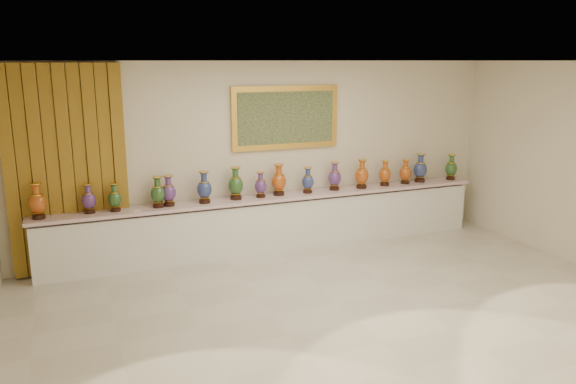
% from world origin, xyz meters
% --- Properties ---
extents(ground, '(8.00, 8.00, 0.00)m').
position_xyz_m(ground, '(0.00, 0.00, 0.00)').
color(ground, beige).
rests_on(ground, ground).
extents(room, '(8.00, 8.00, 8.00)m').
position_xyz_m(room, '(-2.50, 2.44, 1.60)').
color(room, beige).
rests_on(room, ground).
extents(counter, '(7.28, 0.48, 0.90)m').
position_xyz_m(counter, '(0.00, 2.27, 0.44)').
color(counter, white).
rests_on(counter, ground).
extents(vase_0, '(0.28, 0.28, 0.50)m').
position_xyz_m(vase_0, '(-3.44, 2.23, 1.12)').
color(vase_0, black).
rests_on(vase_0, counter).
extents(vase_1, '(0.23, 0.23, 0.42)m').
position_xyz_m(vase_1, '(-2.78, 2.27, 1.09)').
color(vase_1, black).
rests_on(vase_1, counter).
extents(vase_2, '(0.22, 0.22, 0.41)m').
position_xyz_m(vase_2, '(-2.43, 2.24, 1.08)').
color(vase_2, black).
rests_on(vase_2, counter).
extents(vase_3, '(0.22, 0.22, 0.46)m').
position_xyz_m(vase_3, '(-1.83, 2.24, 1.11)').
color(vase_3, black).
rests_on(vase_3, counter).
extents(vase_4, '(0.25, 0.25, 0.46)m').
position_xyz_m(vase_4, '(-1.66, 2.26, 1.11)').
color(vase_4, black).
rests_on(vase_4, counter).
extents(vase_5, '(0.24, 0.24, 0.48)m').
position_xyz_m(vase_5, '(-1.13, 2.23, 1.12)').
color(vase_5, black).
rests_on(vase_5, counter).
extents(vase_6, '(0.24, 0.24, 0.51)m').
position_xyz_m(vase_6, '(-0.63, 2.27, 1.13)').
color(vase_6, black).
rests_on(vase_6, counter).
extents(vase_7, '(0.25, 0.25, 0.41)m').
position_xyz_m(vase_7, '(-0.23, 2.24, 1.08)').
color(vase_7, black).
rests_on(vase_7, counter).
extents(vase_8, '(0.31, 0.31, 0.50)m').
position_xyz_m(vase_8, '(0.09, 2.28, 1.13)').
color(vase_8, black).
rests_on(vase_8, counter).
extents(vase_9, '(0.24, 0.24, 0.42)m').
position_xyz_m(vase_9, '(0.58, 2.25, 1.09)').
color(vase_9, black).
rests_on(vase_9, counter).
extents(vase_10, '(0.22, 0.22, 0.47)m').
position_xyz_m(vase_10, '(1.08, 2.28, 1.11)').
color(vase_10, black).
rests_on(vase_10, counter).
extents(vase_11, '(0.24, 0.24, 0.49)m').
position_xyz_m(vase_11, '(1.56, 2.22, 1.12)').
color(vase_11, black).
rests_on(vase_11, counter).
extents(vase_12, '(0.26, 0.26, 0.44)m').
position_xyz_m(vase_12, '(2.03, 2.25, 1.10)').
color(vase_12, black).
rests_on(vase_12, counter).
extents(vase_13, '(0.21, 0.21, 0.43)m').
position_xyz_m(vase_13, '(2.45, 2.25, 1.09)').
color(vase_13, black).
rests_on(vase_13, counter).
extents(vase_14, '(0.26, 0.26, 0.51)m').
position_xyz_m(vase_14, '(2.78, 2.28, 1.13)').
color(vase_14, black).
rests_on(vase_14, counter).
extents(vase_15, '(0.23, 0.23, 0.46)m').
position_xyz_m(vase_15, '(3.41, 2.23, 1.11)').
color(vase_15, black).
rests_on(vase_15, counter).
extents(label_card, '(0.10, 0.06, 0.00)m').
position_xyz_m(label_card, '(-2.15, 2.13, 0.90)').
color(label_card, white).
rests_on(label_card, counter).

